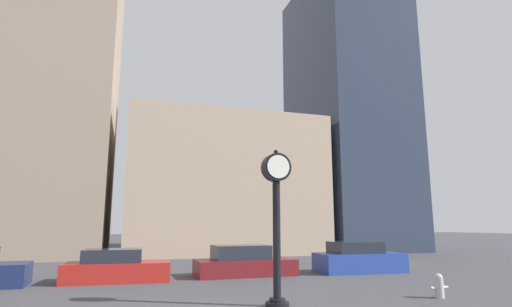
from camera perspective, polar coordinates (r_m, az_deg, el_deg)
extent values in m
cube|color=gray|center=(37.44, -28.33, 14.70)|extent=(11.79, 12.00, 34.43)
cube|color=tan|center=(34.41, -5.29, -4.87)|extent=(15.27, 12.00, 10.78)
cube|color=#2D384C|center=(40.49, 12.73, 5.88)|extent=(8.42, 12.00, 26.53)
cylinder|color=black|center=(11.76, 3.06, -20.69)|extent=(0.66, 0.66, 0.12)
cylinder|color=black|center=(11.74, 3.06, -20.17)|extent=(0.44, 0.44, 0.10)
cylinder|color=black|center=(11.57, 2.98, -12.01)|extent=(0.22, 0.22, 3.23)
cylinder|color=black|center=(11.69, 2.88, -2.02)|extent=(0.82, 0.37, 0.82)
cylinder|color=white|center=(11.51, 3.22, -1.88)|extent=(0.68, 0.02, 0.68)
cylinder|color=white|center=(11.87, 2.56, -2.15)|extent=(0.68, 0.02, 0.68)
sphere|color=black|center=(11.76, 2.86, 0.26)|extent=(0.12, 0.12, 0.12)
cube|color=red|center=(17.47, -19.19, -15.67)|extent=(4.12, 2.01, 0.75)
cube|color=#232833|center=(17.43, -19.74, -13.56)|extent=(2.30, 1.69, 0.51)
cube|color=maroon|center=(18.45, -1.54, -15.96)|extent=(4.47, 1.94, 0.71)
cube|color=#232833|center=(18.33, -2.21, -13.91)|extent=(2.48, 1.67, 0.62)
cube|color=#28429E|center=(20.39, 14.55, -14.84)|extent=(4.18, 2.10, 0.90)
cube|color=#232833|center=(20.24, 13.94, -12.88)|extent=(2.33, 1.79, 0.53)
cylinder|color=#B7B7BC|center=(14.15, 24.69, -17.14)|extent=(0.27, 0.27, 0.56)
sphere|color=#B7B7BC|center=(14.11, 24.59, -15.83)|extent=(0.26, 0.26, 0.26)
cylinder|color=#B7B7BC|center=(14.00, 23.97, -17.16)|extent=(0.18, 0.10, 0.10)
cylinder|color=#B7B7BC|center=(14.30, 25.39, -16.89)|extent=(0.18, 0.10, 0.10)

